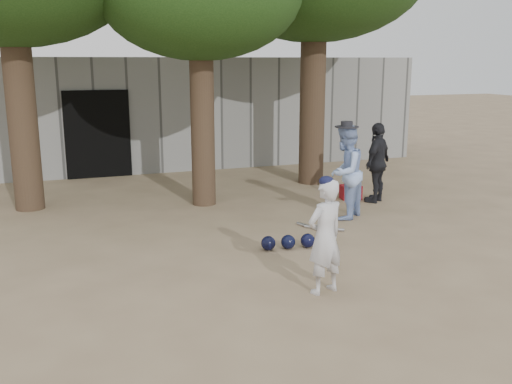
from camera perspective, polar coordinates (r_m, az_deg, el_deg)
name	(u,v)px	position (r m, az deg, el deg)	size (l,w,h in m)	color
ground	(239,278)	(7.92, -1.66, -8.60)	(70.00, 70.00, 0.00)	#937C5E
boy_player	(325,237)	(7.26, 6.92, -4.47)	(0.54, 0.36, 1.49)	silver
spectator_blue	(345,172)	(10.75, 8.90, 1.95)	(0.86, 0.67, 1.76)	#95B0E6
spectator_dark	(377,163)	(12.17, 12.05, 2.89)	(0.98, 0.41, 1.67)	black
red_bag	(351,192)	(12.44, 9.45, 0.00)	(0.42, 0.32, 0.30)	maroon
back_building	(131,109)	(17.54, -12.35, 8.09)	(16.00, 5.24, 3.00)	gray
helmet_row	(297,241)	(9.13, 4.15, -4.89)	(1.19, 0.32, 0.23)	black
bat_pile	(318,228)	(10.16, 6.23, -3.58)	(0.63, 0.72, 0.06)	#AAAAB1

